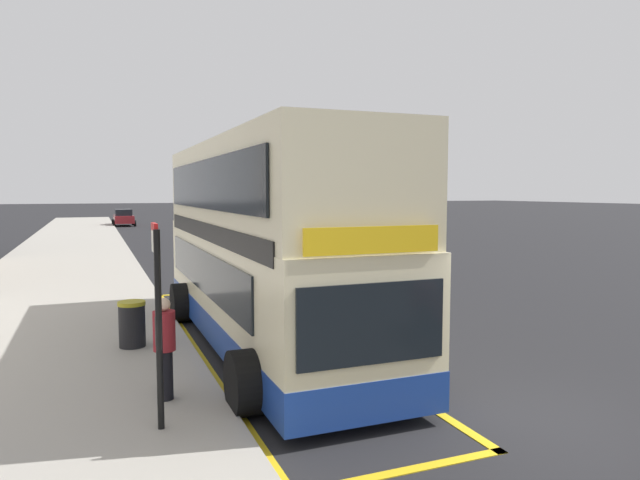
{
  "coord_description": "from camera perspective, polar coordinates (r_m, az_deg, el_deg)",
  "views": [
    {
      "loc": [
        -5.87,
        -6.07,
        3.36
      ],
      "look_at": [
        -0.95,
        6.24,
        2.22
      ],
      "focal_mm": 32.0,
      "sensor_mm": 36.0,
      "label": 1
    }
  ],
  "objects": [
    {
      "name": "bus_stop_sign",
      "position": [
        8.04,
        -15.91,
        -6.7
      ],
      "size": [
        0.09,
        0.51,
        2.79
      ],
      "color": "black",
      "rests_on": "pavement_near"
    },
    {
      "name": "parked_car_maroon_ahead",
      "position": [
        58.39,
        -19.04,
        2.13
      ],
      "size": [
        2.09,
        4.2,
        1.62
      ],
      "rotation": [
        0.0,
        0.0,
        3.19
      ],
      "color": "maroon",
      "rests_on": "ground"
    },
    {
      "name": "parked_car_silver_across",
      "position": [
        40.41,
        -8.94,
        1.21
      ],
      "size": [
        2.09,
        4.2,
        1.62
      ],
      "rotation": [
        0.0,
        0.0,
        3.12
      ],
      "color": "#B2B5BA",
      "rests_on": "ground"
    },
    {
      "name": "pedestrian_waiting_near_sign",
      "position": [
        9.23,
        -15.29,
        -10.07
      ],
      "size": [
        0.34,
        0.34,
        1.59
      ],
      "color": "black",
      "rests_on": "pavement_near"
    },
    {
      "name": "parked_car_silver_distant",
      "position": [
        32.61,
        -6.35,
        0.37
      ],
      "size": [
        2.09,
        4.2,
        1.62
      ],
      "rotation": [
        0.0,
        0.0,
        -0.01
      ],
      "color": "#B2B5BA",
      "rests_on": "ground"
    },
    {
      "name": "pavement_near",
      "position": [
        38.23,
        -23.41,
        -0.44
      ],
      "size": [
        6.0,
        76.0,
        0.14
      ],
      "primitive_type": "cube",
      "color": "#A39E93",
      "rests_on": "ground"
    },
    {
      "name": "double_decker_bus",
      "position": [
        12.43,
        -5.74,
        -1.11
      ],
      "size": [
        3.2,
        10.48,
        4.4
      ],
      "color": "beige",
      "rests_on": "ground"
    },
    {
      "name": "ground_plane",
      "position": [
        38.67,
        -12.98,
        -0.2
      ],
      "size": [
        260.0,
        260.0,
        0.0
      ],
      "primitive_type": "plane",
      "color": "black"
    },
    {
      "name": "litter_bin",
      "position": [
        12.55,
        -18.28,
        -7.96
      ],
      "size": [
        0.56,
        0.56,
        0.95
      ],
      "color": "black",
      "rests_on": "pavement_near"
    },
    {
      "name": "bus_bay_markings",
      "position": [
        13.12,
        -6.28,
        -9.93
      ],
      "size": [
        3.0,
        13.16,
        0.01
      ],
      "color": "gold",
      "rests_on": "ground"
    }
  ]
}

